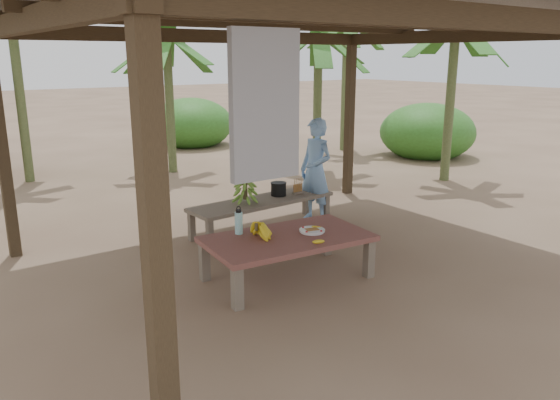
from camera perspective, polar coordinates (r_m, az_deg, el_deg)
ground at (r=6.67m, az=2.50°, el=-6.51°), size 80.00×80.00×0.00m
pavilion at (r=6.21m, az=2.79°, el=18.06°), size 6.60×5.60×2.95m
work_table at (r=6.05m, az=0.79°, el=-4.38°), size 1.89×1.17×0.50m
bench at (r=7.76m, az=-1.83°, el=-0.37°), size 2.23×0.73×0.45m
ripe_banana_bunch at (r=5.93m, az=-2.47°, el=-3.19°), size 0.34×0.30×0.19m
plate at (r=6.17m, az=3.37°, el=-3.22°), size 0.29×0.29×0.04m
loose_banana_front at (r=5.80m, az=4.04°, el=-4.36°), size 0.17×0.06×0.04m
loose_banana_side at (r=6.26m, az=3.90°, el=-2.92°), size 0.13×0.14×0.04m
water_flask at (r=6.09m, az=-4.34°, el=-2.33°), size 0.09×0.09×0.32m
green_banana_stalk at (r=7.53m, az=-3.67°, el=0.94°), size 0.32×0.32×0.35m
cooking_pot at (r=7.96m, az=-0.16°, el=1.13°), size 0.22×0.22×0.19m
skewer_rack at (r=8.06m, az=1.86°, el=1.48°), size 0.18×0.09×0.24m
woman at (r=8.16m, az=3.76°, el=3.10°), size 0.43×0.60×1.55m
banana_plant_ne at (r=11.62m, az=4.04°, el=15.93°), size 1.80×1.80×3.15m
banana_plant_n at (r=11.82m, az=-11.75°, el=15.46°), size 1.80×1.80×3.11m
banana_plant_nw at (r=11.81m, az=-26.42°, el=17.57°), size 1.80×1.80×3.81m
banana_plant_e at (r=11.28m, az=17.87°, el=16.34°), size 1.80×1.80×3.36m
banana_plant_far at (r=14.59m, az=6.98°, el=17.44°), size 1.80×1.80×3.63m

